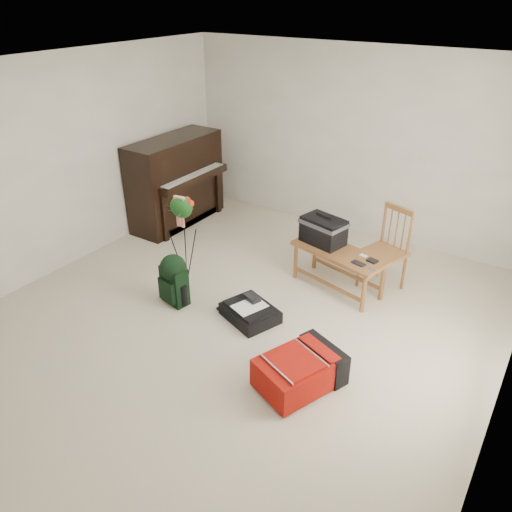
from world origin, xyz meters
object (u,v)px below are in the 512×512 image
Objects in this scene: piano at (177,183)px; black_duffel at (250,312)px; red_suitcase at (303,367)px; bench at (326,238)px; green_backpack at (174,277)px; flower_stand at (184,241)px; dining_chair at (385,250)px.

piano is 2.23× the size of black_duffel.
piano is 3.80m from red_suitcase.
bench reaches higher than black_duffel.
flower_stand is (-0.17, 0.39, 0.23)m from green_backpack.
green_backpack reaches higher than black_duffel.
bench reaches higher than red_suitcase.
piano is 1.54× the size of dining_chair.
black_duffel is (-0.92, -1.38, -0.39)m from dining_chair.
flower_stand is at bearing 124.17° from green_backpack.
flower_stand reaches higher than green_backpack.
red_suitcase is at bearing -32.35° from piano.
piano reaches higher than flower_stand.
bench is at bearing 57.81° from green_backpack.
flower_stand is at bearing -178.89° from red_suitcase.
piano reaches higher than bench.
bench is 1.22m from black_duffel.
piano is at bearing -175.73° from bench.
flower_stand is at bearing -169.86° from black_duffel.
black_duffel is at bearing -33.05° from piano.
dining_chair is at bearing 41.21° from bench.
flower_stand is at bearing -133.75° from bench.
dining_chair is at bearing 76.63° from black_duffel.
green_backpack reaches higher than red_suitcase.
flower_stand is (-1.95, -1.19, 0.08)m from dining_chair.
bench is 1.03× the size of flower_stand.
bench is 0.68m from dining_chair.
bench is (2.59, -0.41, -0.01)m from piano.
red_suitcase is at bearing 0.12° from green_backpack.
piano reaches higher than black_duffel.
piano is 2.62m from bench.
red_suitcase is 0.77× the size of flower_stand.
black_duffel is at bearing -93.65° from bench.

